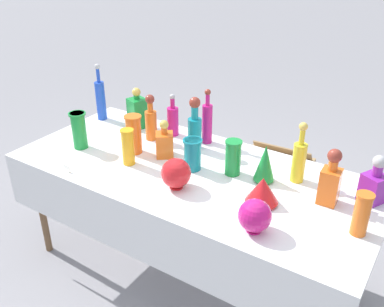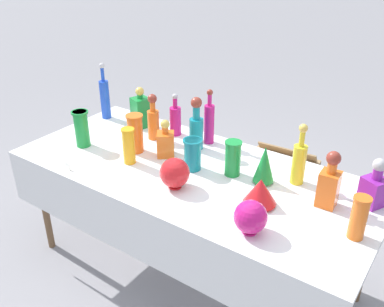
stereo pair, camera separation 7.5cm
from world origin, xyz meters
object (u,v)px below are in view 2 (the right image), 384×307
object	(u,v)px
square_decanter_0	(375,187)
slender_vase_3	(193,154)
slender_vase_5	(129,145)
tall_bottle_3	(209,122)
slender_vase_0	(135,132)
slender_vase_1	(82,128)
round_bowl_0	(251,217)
cardboard_box_behind_right	(252,190)
slender_vase_4	(359,216)
tall_bottle_4	(196,127)
fluted_vase_0	(260,191)
square_decanter_3	(166,142)
round_bowl_1	(175,173)
cardboard_box_behind_left	(279,179)
tall_bottle_5	(153,120)
tall_bottle_2	(299,161)
square_decanter_1	(141,111)
tall_bottle_1	(175,119)
fluted_vase_1	(264,164)
tall_bottle_0	(105,97)
square_decanter_2	(329,183)
slender_vase_2	(233,157)

from	to	relation	value
square_decanter_0	slender_vase_3	xyz separation A→B (m)	(-0.92, -0.22, -0.00)
square_decanter_0	slender_vase_5	distance (m)	1.32
tall_bottle_3	slender_vase_0	bearing A→B (deg)	-129.89
slender_vase_1	slender_vase_0	bearing A→B (deg)	22.19
round_bowl_0	cardboard_box_behind_right	size ratio (longest dim) A/B	0.28
slender_vase_4	tall_bottle_4	bearing A→B (deg)	163.75
slender_vase_0	fluted_vase_0	xyz separation A→B (m)	(0.88, -0.08, -0.05)
square_decanter_3	slender_vase_0	world-z (taller)	slender_vase_0
round_bowl_0	round_bowl_1	bearing A→B (deg)	167.53
cardboard_box_behind_left	cardboard_box_behind_right	size ratio (longest dim) A/B	1.00
tall_bottle_5	square_decanter_0	xyz separation A→B (m)	(1.36, 0.03, -0.03)
round_bowl_0	tall_bottle_2	bearing A→B (deg)	89.50
round_bowl_1	square_decanter_1	bearing A→B (deg)	143.05
tall_bottle_1	square_decanter_0	xyz separation A→B (m)	(1.28, -0.10, -0.01)
slender_vase_1	fluted_vase_1	size ratio (longest dim) A/B	1.09
square_decanter_1	fluted_vase_0	bearing A→B (deg)	-19.45
round_bowl_1	cardboard_box_behind_left	world-z (taller)	round_bowl_1
slender_vase_1	slender_vase_3	size ratio (longest dim) A/B	1.26
tall_bottle_4	square_decanter_0	distance (m)	1.05
slender_vase_3	slender_vase_5	size ratio (longest dim) A/B	0.85
slender_vase_5	fluted_vase_1	size ratio (longest dim) A/B	1.01
tall_bottle_0	square_decanter_3	world-z (taller)	tall_bottle_0
fluted_vase_0	round_bowl_1	size ratio (longest dim) A/B	0.99
tall_bottle_3	square_decanter_0	distance (m)	1.04
fluted_vase_0	round_bowl_0	xyz separation A→B (m)	(0.06, -0.22, 0.01)
square_decanter_1	slender_vase_5	bearing A→B (deg)	-56.64
tall_bottle_5	cardboard_box_behind_right	world-z (taller)	tall_bottle_5
tall_bottle_4	square_decanter_1	distance (m)	0.50
fluted_vase_0	cardboard_box_behind_left	world-z (taller)	fluted_vase_0
square_decanter_1	round_bowl_1	world-z (taller)	square_decanter_1
fluted_vase_1	slender_vase_0	bearing A→B (deg)	-171.73
tall_bottle_0	slender_vase_4	bearing A→B (deg)	-10.42
tall_bottle_5	square_decanter_2	bearing A→B (deg)	-4.99
square_decanter_1	slender_vase_4	distance (m)	1.60
square_decanter_0	square_decanter_3	xyz separation A→B (m)	(-1.15, -0.17, -0.01)
tall_bottle_2	fluted_vase_1	size ratio (longest dim) A/B	1.61
square_decanter_1	cardboard_box_behind_right	world-z (taller)	square_decanter_1
square_decanter_3	fluted_vase_0	bearing A→B (deg)	-11.72
tall_bottle_3	tall_bottle_4	bearing A→B (deg)	-99.64
tall_bottle_0	tall_bottle_5	world-z (taller)	tall_bottle_0
tall_bottle_5	square_decanter_1	world-z (taller)	tall_bottle_5
square_decanter_1	round_bowl_0	xyz separation A→B (m)	(1.16, -0.61, -0.03)
slender_vase_5	cardboard_box_behind_right	bearing A→B (deg)	74.21
tall_bottle_4	cardboard_box_behind_right	distance (m)	1.03
fluted_vase_1	square_decanter_2	bearing A→B (deg)	-2.43
slender_vase_0	fluted_vase_1	bearing A→B (deg)	8.27
tall_bottle_5	square_decanter_3	size ratio (longest dim) A/B	1.30
slender_vase_2	slender_vase_4	size ratio (longest dim) A/B	0.97
slender_vase_4	square_decanter_0	bearing A→B (deg)	91.94
square_decanter_1	slender_vase_2	size ratio (longest dim) A/B	1.40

